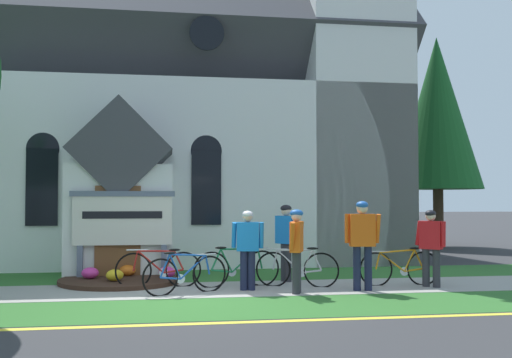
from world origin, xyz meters
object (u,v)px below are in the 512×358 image
at_px(bicycle_silver, 400,268).
at_px(bicycle_green, 237,268).
at_px(church_sign, 123,221).
at_px(cyclist_in_green_jersey, 362,237).
at_px(cyclist_in_yellow_jersey, 248,244).
at_px(roadside_conifer, 437,113).
at_px(bicycle_red, 185,274).
at_px(bicycle_blue, 297,268).
at_px(cyclist_in_orange_jersey, 286,237).
at_px(cyclist_in_white_jersey, 297,245).
at_px(bicycle_white, 159,269).
at_px(cyclist_in_red_jersey, 431,243).

distance_m(bicycle_silver, bicycle_green, 3.41).
xyz_separation_m(church_sign, cyclist_in_green_jersey, (4.77, -2.21, -0.27)).
height_order(cyclist_in_yellow_jersey, roadside_conifer, roadside_conifer).
bearing_deg(bicycle_green, bicycle_red, -144.79).
distance_m(church_sign, bicycle_red, 2.62).
bearing_deg(bicycle_green, church_sign, 151.69).
bearing_deg(bicycle_blue, church_sign, 157.60).
bearing_deg(bicycle_green, cyclist_in_orange_jersey, 25.60).
relative_size(bicycle_silver, bicycle_green, 0.97).
bearing_deg(cyclist_in_yellow_jersey, bicycle_red, -169.97).
bearing_deg(church_sign, bicycle_red, -57.23).
distance_m(bicycle_blue, cyclist_in_green_jersey, 1.51).
xyz_separation_m(bicycle_red, cyclist_in_white_jersey, (2.10, -0.31, 0.56)).
bearing_deg(cyclist_in_yellow_jersey, cyclist_in_white_jersey, -31.23).
distance_m(bicycle_red, bicycle_green, 1.32).
bearing_deg(bicycle_red, bicycle_silver, 5.51).
bearing_deg(bicycle_white, bicycle_red, -60.64).
height_order(church_sign, roadside_conifer, roadside_conifer).
height_order(cyclist_in_red_jersey, cyclist_in_yellow_jersey, cyclist_in_red_jersey).
distance_m(bicycle_green, cyclist_in_white_jersey, 1.57).
bearing_deg(bicycle_white, roadside_conifer, 40.15).
relative_size(bicycle_white, bicycle_red, 1.08).
relative_size(church_sign, bicycle_white, 1.31).
xyz_separation_m(bicycle_white, bicycle_silver, (4.98, -0.46, -0.01)).
bearing_deg(cyclist_in_white_jersey, cyclist_in_orange_jersey, 85.51).
relative_size(bicycle_blue, cyclist_in_green_jersey, 0.94).
bearing_deg(bicycle_red, cyclist_in_white_jersey, -8.36).
bearing_deg(church_sign, cyclist_in_green_jersey, -24.88).
bearing_deg(bicycle_blue, roadside_conifer, 50.35).
height_order(church_sign, bicycle_red, church_sign).
xyz_separation_m(bicycle_red, bicycle_green, (1.08, 0.76, 0.02)).
height_order(bicycle_silver, cyclist_in_orange_jersey, cyclist_in_orange_jersey).
bearing_deg(cyclist_in_white_jersey, bicycle_green, 133.78).
relative_size(bicycle_silver, cyclist_in_white_jersey, 1.09).
bearing_deg(church_sign, cyclist_in_orange_jersey, -11.77).
xyz_separation_m(bicycle_green, cyclist_in_white_jersey, (1.02, -1.07, 0.54)).
relative_size(bicycle_red, bicycle_blue, 0.98).
distance_m(bicycle_green, cyclist_in_orange_jersey, 1.41).
relative_size(bicycle_white, cyclist_in_red_jersey, 1.10).
distance_m(cyclist_in_green_jersey, roadside_conifer, 12.30).
relative_size(bicycle_blue, roadside_conifer, 0.21).
distance_m(bicycle_white, bicycle_silver, 5.00).
distance_m(church_sign, bicycle_silver, 6.09).
xyz_separation_m(church_sign, cyclist_in_red_jersey, (6.32, -1.97, -0.41)).
bearing_deg(bicycle_red, bicycle_green, 35.21).
bearing_deg(cyclist_in_red_jersey, church_sign, 162.67).
height_order(bicycle_blue, cyclist_in_yellow_jersey, cyclist_in_yellow_jersey).
height_order(bicycle_white, bicycle_blue, bicycle_blue).
xyz_separation_m(cyclist_in_white_jersey, cyclist_in_orange_jersey, (0.13, 1.62, 0.06)).
relative_size(bicycle_red, bicycle_silver, 0.92).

